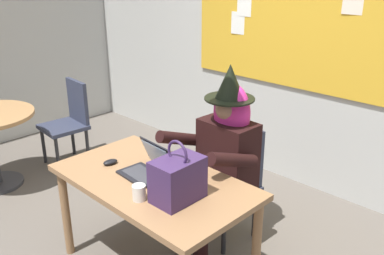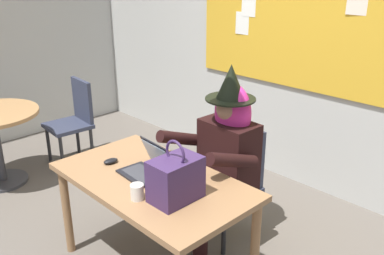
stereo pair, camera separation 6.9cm
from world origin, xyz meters
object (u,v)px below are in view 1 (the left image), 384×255
Objects in this scene: chair_at_desk at (233,176)px; desk_main at (153,191)px; handbag at (178,179)px; coffee_mug at (139,193)px; laptop at (148,167)px; person_costumed at (222,148)px; computer_mouse at (110,162)px; chair_spare_by_window at (70,118)px.

desk_main is at bearing -0.30° from chair_at_desk.
handbag reaches higher than desk_main.
chair_at_desk is at bearing 93.62° from coffee_mug.
laptop is 0.34m from coffee_mug.
person_costumed is 13.31× the size of computer_mouse.
person_costumed is 2.07m from chair_spare_by_window.
chair_spare_by_window is at bearing -85.78° from person_costumed.
computer_mouse is at bearing -157.98° from laptop.
laptop is at bearing 79.12° from chair_spare_by_window.
computer_mouse is 0.54m from coffee_mug.
laptop is at bearing 129.91° from coffee_mug.
person_costumed reaches higher than handbag.
coffee_mug is (-0.16, -0.16, -0.09)m from handbag.
chair_at_desk is 2.71× the size of laptop.
handbag is at bearing 20.97° from chair_at_desk.
handbag is (0.30, -0.07, 0.23)m from desk_main.
laptop reaches higher than chair_at_desk.
chair_spare_by_window is (-2.05, -0.06, -0.28)m from person_costumed.
chair_spare_by_window is at bearing 164.19° from desk_main.
chair_at_desk is 2.07m from chair_spare_by_window.
laptop is 3.16× the size of computer_mouse.
person_costumed is at bearing 108.80° from handbag.
laptop is 2.00m from chair_spare_by_window.
person_costumed is at bearing 0.56° from chair_at_desk.
computer_mouse is at bearing -30.10° from person_costumed.
chair_spare_by_window is (-1.90, 0.53, -0.28)m from laptop.
handbag reaches higher than coffee_mug.
laptop is (-0.08, 0.03, 0.14)m from desk_main.
person_costumed is at bearing 96.30° from chair_spare_by_window.
person_costumed is at bearing 80.76° from laptop.
coffee_mug is (0.07, -0.84, 0.00)m from person_costumed.
desk_main is 1.53× the size of chair_spare_by_window.
coffee_mug is at bearing -8.11° from computer_mouse.
handbag is 2.39m from chair_spare_by_window.
computer_mouse is (-0.37, -0.06, 0.11)m from desk_main.
desk_main is 4.12× the size of laptop.
chair_spare_by_window is at bearing 159.59° from coffee_mug.
computer_mouse is at bearing 179.91° from handbag.
desk_main is at bearing 167.68° from handbag.
handbag is at bearing 79.36° from chair_spare_by_window.
desk_main is 0.98× the size of person_costumed.
computer_mouse reaches higher than desk_main.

